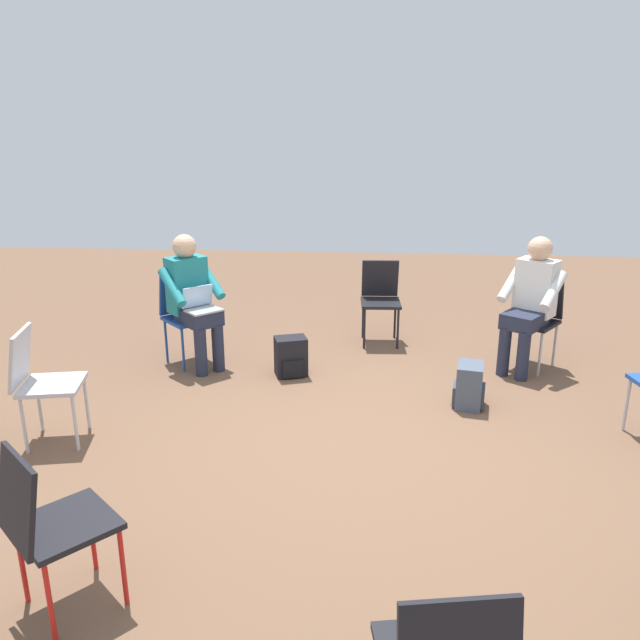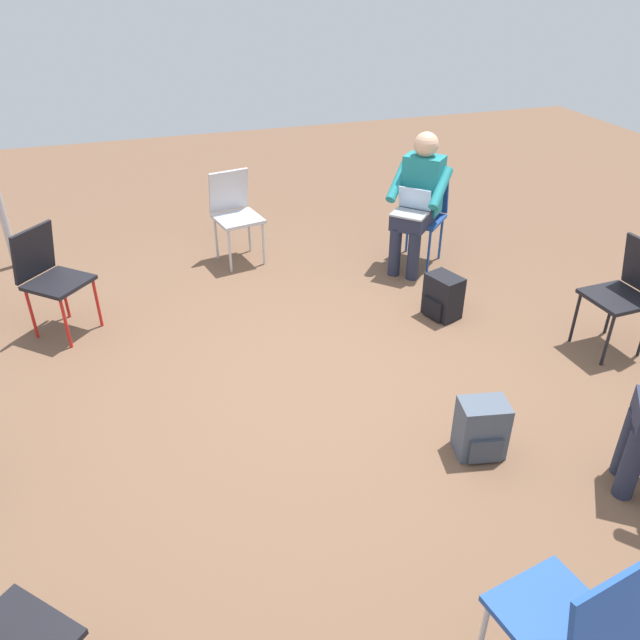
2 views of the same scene
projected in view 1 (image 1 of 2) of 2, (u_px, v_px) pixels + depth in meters
name	position (u px, v px, depth m)	size (l,w,h in m)	color
ground_plane	(353.00, 443.00, 4.49)	(14.00, 14.00, 0.00)	brown
chair_north	(40.00, 377.00, 4.37)	(0.47, 0.51, 0.85)	#B7B7BC
chair_northeast	(185.00, 311.00, 5.92)	(0.58, 0.58, 0.85)	#1E4799
chair_southeast	(536.00, 315.00, 5.82)	(0.58, 0.57, 0.85)	black
chair_east	(380.00, 295.00, 6.47)	(0.46, 0.42, 0.85)	black
chair_northwest	(49.00, 520.00, 2.80)	(0.59, 0.58, 0.85)	black
person_with_laptop	(192.00, 295.00, 5.74)	(0.64, 0.64, 1.24)	#23283D
person_in_white	(531.00, 298.00, 5.64)	(0.63, 0.63, 1.24)	#23283D
backpack_near_laptop_user	(291.00, 359.00, 5.66)	(0.30, 0.33, 0.36)	black
backpack_by_empty_chair	(469.00, 388.00, 5.03)	(0.31, 0.28, 0.36)	#475160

